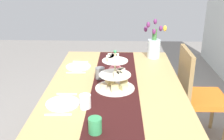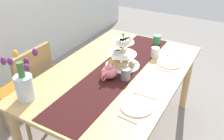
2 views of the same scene
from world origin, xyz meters
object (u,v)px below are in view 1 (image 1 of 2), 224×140
at_px(chair_left, 196,92).
at_px(mug_orange, 95,126).
at_px(tulip_vase, 154,45).
at_px(mug_grey, 100,73).
at_px(dinner_plate_left, 78,67).
at_px(teapot, 116,70).
at_px(mug_white_text, 85,102).
at_px(fork_right, 67,94).
at_px(knife_left, 76,73).
at_px(knife_right, 58,115).
at_px(fork_left, 81,62).
at_px(tiered_cake_stand, 115,76).
at_px(dinner_plate_right, 63,103).
at_px(dining_table, 115,93).

height_order(chair_left, mug_orange, chair_left).
xyz_separation_m(tulip_vase, mug_grey, (0.57, -0.50, -0.08)).
height_order(dinner_plate_left, mug_grey, mug_grey).
distance_m(teapot, mug_orange, 0.82).
relative_size(chair_left, mug_white_text, 9.58).
distance_m(tulip_vase, fork_right, 1.14).
height_order(knife_left, mug_orange, mug_orange).
distance_m(fork_right, mug_grey, 0.37).
relative_size(teapot, knife_right, 1.40).
relative_size(chair_left, knife_left, 5.35).
height_order(tulip_vase, knife_right, tulip_vase).
relative_size(dinner_plate_left, fork_left, 1.53).
bearing_deg(tiered_cake_stand, dinner_plate_right, -53.93).
relative_size(dinner_plate_right, mug_orange, 2.42).
bearing_deg(fork_right, dining_table, 121.56).
bearing_deg(dinner_plate_left, tiered_cake_stand, 37.52).
xyz_separation_m(tulip_vase, dinner_plate_right, (1.01, -0.72, -0.12)).
bearing_deg(fork_left, knife_left, 0.00).
xyz_separation_m(dinner_plate_right, knife_right, (0.15, 0.00, -0.00)).
xyz_separation_m(mug_grey, mug_white_text, (0.49, -0.06, -0.00)).
bearing_deg(dinner_plate_right, dining_table, 135.89).
bearing_deg(fork_left, teapot, 43.24).
bearing_deg(chair_left, tulip_vase, -130.83).
bearing_deg(mug_orange, knife_left, -164.42).
bearing_deg(knife_left, fork_right, 0.00).
height_order(mug_grey, mug_orange, mug_grey).
distance_m(dining_table, tiered_cake_stand, 0.22).
xyz_separation_m(tiered_cake_stand, fork_right, (0.11, -0.35, -0.10)).
relative_size(dinner_plate_left, knife_left, 1.35).
distance_m(tiered_cake_stand, dinner_plate_right, 0.44).
bearing_deg(tiered_cake_stand, mug_white_text, -31.96).
bearing_deg(mug_orange, fork_left, -168.10).
bearing_deg(mug_white_text, knife_right, -59.18).
distance_m(fork_left, dinner_plate_right, 0.86).
bearing_deg(mug_white_text, tiered_cake_stand, 148.04).
distance_m(dining_table, chair_left, 0.83).
height_order(dining_table, fork_left, fork_left).
distance_m(fork_left, mug_orange, 1.21).
xyz_separation_m(tiered_cake_stand, knife_right, (0.40, -0.35, -0.10)).
distance_m(tulip_vase, knife_left, 0.86).
bearing_deg(dinner_plate_right, chair_left, 122.09).
xyz_separation_m(fork_left, knife_right, (1.00, 0.00, 0.00)).
bearing_deg(knife_left, fork_left, 180.00).
bearing_deg(fork_left, fork_right, 0.00).
bearing_deg(tiered_cake_stand, dining_table, -178.63).
height_order(tiered_cake_stand, mug_white_text, tiered_cake_stand).
bearing_deg(mug_white_text, tulip_vase, 152.08).
xyz_separation_m(teapot, tulip_vase, (-0.53, 0.37, 0.07)).
height_order(chair_left, dinner_plate_right, chair_left).
xyz_separation_m(dinner_plate_left, mug_white_text, (0.76, 0.16, 0.04)).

